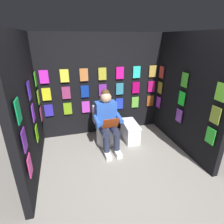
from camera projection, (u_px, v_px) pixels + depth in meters
ground_plane at (135, 195)px, 2.58m from camera, size 30.00×30.00×0.00m
display_wall_back at (102, 86)px, 3.99m from camera, size 2.79×0.14×2.19m
display_wall_left at (186, 94)px, 3.39m from camera, size 0.14×2.00×2.19m
display_wall_right at (26, 109)px, 2.71m from camera, size 0.14×2.00×2.19m
toilet at (105, 128)px, 3.78m from camera, size 0.41×0.56×0.77m
person_reading at (107, 121)px, 3.48m from camera, size 0.54×0.69×1.19m
comic_longbox_near at (130, 131)px, 3.93m from camera, size 0.33×0.63×0.39m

